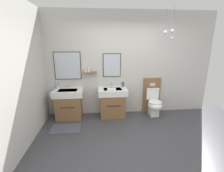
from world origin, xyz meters
name	(u,v)px	position (x,y,z in m)	size (l,w,h in m)	color
ground_plane	(142,149)	(0.00, 0.00, -0.05)	(5.82, 4.72, 0.10)	#3D3D42
wall_back	(127,64)	(-0.01, 1.70, 1.38)	(4.62, 0.57, 2.76)	beige
wall_left	(8,80)	(-2.25, 0.00, 1.38)	(0.12, 3.52, 2.76)	beige
bath_mat	(66,128)	(-1.61, 0.83, 0.01)	(0.68, 0.44, 0.01)	#474C56
vanity_sink_left	(69,103)	(-1.61, 1.43, 0.41)	(0.76, 0.50, 0.77)	brown
tap_on_left_sink	(69,85)	(-1.61, 1.61, 0.84)	(0.03, 0.13, 0.11)	silver
vanity_sink_right	(113,102)	(-0.45, 1.43, 0.41)	(0.76, 0.50, 0.77)	brown
tap_on_right_sink	(112,84)	(-0.45, 1.61, 0.84)	(0.03, 0.13, 0.11)	silver
toilet	(153,101)	(0.68, 1.44, 0.38)	(0.48, 0.63, 1.00)	brown
toothbrush_cup	(57,86)	(-1.90, 1.60, 0.83)	(0.07, 0.07, 0.21)	silver
soap_dispenser	(123,84)	(-0.14, 1.61, 0.84)	(0.06, 0.06, 0.17)	#4C4C51
folded_hand_towel	(112,90)	(-0.49, 1.28, 0.79)	(0.22, 0.16, 0.04)	white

